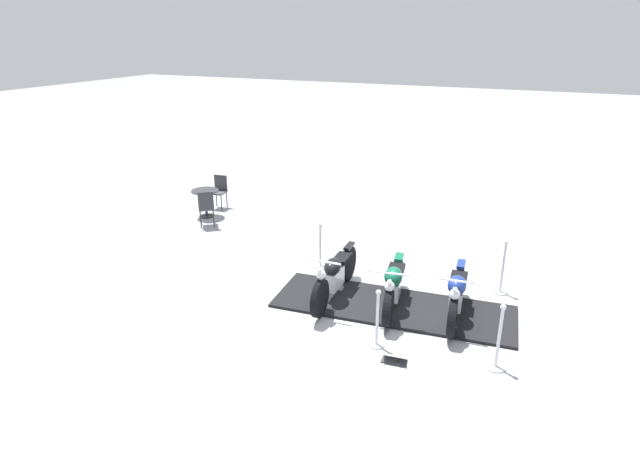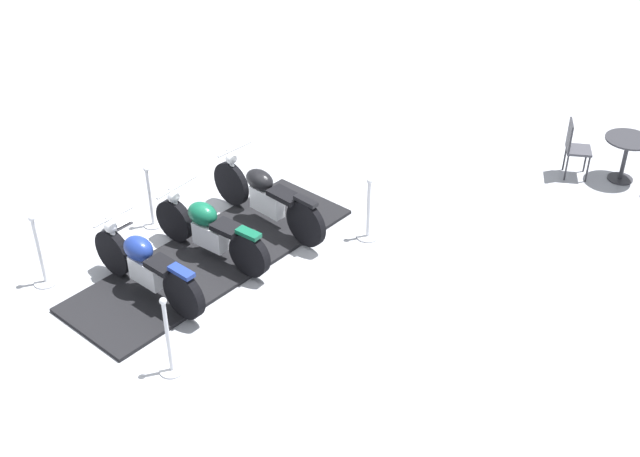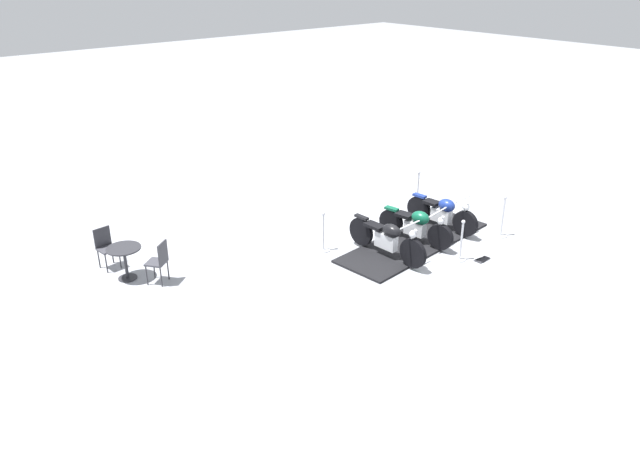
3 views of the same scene
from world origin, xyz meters
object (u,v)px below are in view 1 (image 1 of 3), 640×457
motorcycle_black (335,275)px  cafe_chair_near_table (206,206)px  motorcycle_navy (456,294)px  stanchion_left_front (320,253)px  motorcycle_forest (394,285)px  stanchion_right_rear (498,348)px  stanchion_left_rear (502,275)px  stanchion_right_mid (377,326)px  info_placard (394,359)px  cafe_table (205,197)px  cafe_chair_across_table (219,190)px

motorcycle_black → cafe_chair_near_table: 5.23m
motorcycle_navy → cafe_chair_near_table: size_ratio=2.16×
stanchion_left_front → cafe_chair_near_table: size_ratio=1.04×
motorcycle_forest → stanchion_right_rear: 2.31m
stanchion_left_rear → stanchion_right_rear: bearing=-175.0°
stanchion_left_front → stanchion_right_mid: stanchion_right_mid is taller
stanchion_right_rear → info_placard: 1.60m
stanchion_left_rear → cafe_table: (1.42, 8.07, 0.19)m
motorcycle_navy → cafe_chair_near_table: motorcycle_navy is taller
stanchion_left_rear → stanchion_left_front: bearing=95.0°
motorcycle_black → motorcycle_navy: (0.20, -2.28, -0.03)m
motorcycle_forest → info_placard: 1.77m
cafe_table → stanchion_right_mid: bearing=-123.5°
stanchion_left_front → info_placard: (-2.83, -2.54, -0.26)m
cafe_chair_near_table → stanchion_right_rear: bearing=-150.5°
cafe_chair_near_table → stanchion_right_mid: bearing=-158.1°
stanchion_right_mid → info_placard: stanchion_right_mid is taller
stanchion_right_rear → stanchion_left_rear: stanchion_left_rear is taller
motorcycle_black → cafe_table: 5.98m
cafe_table → cafe_chair_across_table: size_ratio=0.80×
stanchion_left_front → cafe_chair_across_table: bearing=59.5°
motorcycle_black → cafe_chair_across_table: size_ratio=2.46×
stanchion_left_front → cafe_chair_near_table: bearing=73.9°
stanchion_left_front → info_placard: stanchion_left_front is taller
stanchion_left_front → cafe_table: 4.62m
info_placard → stanchion_left_front: bearing=-53.0°
motorcycle_forest → cafe_chair_across_table: size_ratio=2.19×
cafe_table → cafe_chair_near_table: 0.83m
motorcycle_black → stanchion_right_mid: (-1.19, -1.25, -0.17)m
stanchion_left_front → stanchion_right_rear: size_ratio=0.92×
motorcycle_black → stanchion_right_rear: 3.32m
motorcycle_black → stanchion_right_rear: (-1.03, -3.15, -0.18)m
motorcycle_black → stanchion_left_front: size_ratio=2.30×
motorcycle_forest → stanchion_left_front: 2.35m
stanchion_left_front → stanchion_right_mid: (-2.49, -2.13, 0.05)m
stanchion_right_mid → motorcycle_navy: bearing=-36.4°
cafe_chair_near_table → cafe_chair_across_table: cafe_chair_near_table is taller
motorcycle_forest → cafe_chair_near_table: bearing=-120.8°
motorcycle_forest → stanchion_right_rear: size_ratio=1.88×
motorcycle_navy → stanchion_left_front: (1.10, 3.16, -0.19)m
motorcycle_black → cafe_table: motorcycle_black is taller
stanchion_right_mid → cafe_chair_near_table: 6.91m
stanchion_left_rear → motorcycle_navy: bearing=155.8°
motorcycle_forest → stanchion_right_mid: stanchion_right_mid is taller
stanchion_left_rear → stanchion_right_mid: stanchion_left_rear is taller
motorcycle_black → cafe_chair_across_table: motorcycle_black is taller
stanchion_right_rear → cafe_table: 9.25m
info_placard → cafe_chair_near_table: bearing=-36.8°
motorcycle_forest → cafe_table: 6.94m
motorcycle_black → motorcycle_navy: size_ratio=1.10×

